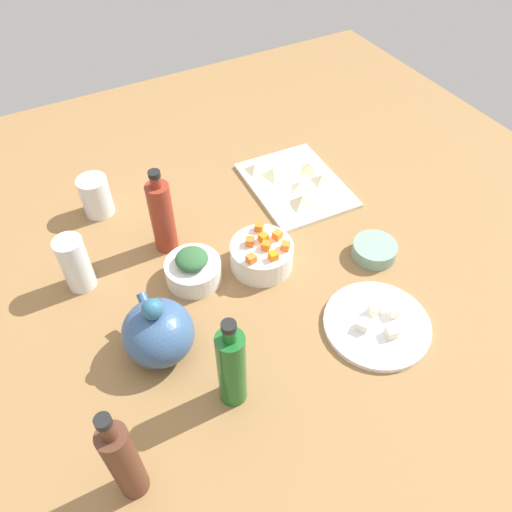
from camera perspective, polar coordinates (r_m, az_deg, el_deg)
The scene contains 31 objects.
tabletop at distance 113.57cm, azimuth 0.00°, elevation -2.23°, with size 190.00×190.00×3.00cm, color olive.
cutting_board at distance 134.16cm, azimuth 4.60°, elevation 8.13°, with size 29.63×22.87×1.00cm, color white.
plate_tofu at distance 105.64cm, azimuth 13.67°, elevation -7.63°, with size 21.87×21.87×1.20cm, color white.
bowl_greens at distance 109.91cm, azimuth -7.19°, elevation -1.73°, with size 12.31×12.31×5.07cm, color white.
bowl_carrots at distance 111.47cm, azimuth 0.65°, elevation 0.07°, with size 14.10×14.10×6.14cm, color white.
bowl_small_side at distance 117.65cm, azimuth 13.41°, elevation 0.67°, with size 10.18×10.18×3.47cm, color gray.
teapot at distance 96.93cm, azimuth -11.18°, elevation -8.52°, with size 15.92×13.68×15.23cm.
bottle_0 at distance 86.91cm, azimuth -2.81°, elevation -12.63°, with size 5.08×5.08×22.47cm.
bottle_1 at distance 81.85cm, azimuth -14.96°, elevation -21.76°, with size 4.66×4.66×24.34cm.
bottle_2 at distance 113.20cm, azimuth -10.73°, elevation 4.53°, with size 5.28×5.28×21.79cm.
drinking_glass_0 at distance 129.28cm, azimuth -17.90°, elevation 6.55°, with size 7.33×7.33×10.19cm, color white.
drinking_glass_1 at distance 111.70cm, azimuth -20.03°, elevation -0.82°, with size 6.10×6.10×13.38cm, color white.
carrot_cube_0 at distance 108.96cm, azimuth -0.62°, elevation 1.69°, with size 1.80×1.80×1.80cm, color orange.
carrot_cube_1 at distance 105.39cm, azimuth -0.56°, elevation -0.32°, with size 1.80×1.80×1.80cm, color orange.
carrot_cube_2 at distance 106.03cm, azimuth 2.00°, elevation 0.02°, with size 1.80×1.80×1.80cm, color orange.
carrot_cube_3 at distance 112.15cm, azimuth 0.35°, elevation 3.33°, with size 1.80×1.80×1.80cm, color orange.
carrot_cube_4 at distance 110.45cm, azimuth 2.46°, elevation 2.42°, with size 1.80×1.80×1.80cm, color orange.
carrot_cube_5 at distance 109.80cm, azimuth 0.84°, elevation 2.13°, with size 1.80×1.80×1.80cm, color orange.
carrot_cube_6 at distance 108.18cm, azimuth 3.39°, elevation 1.16°, with size 1.80×1.80×1.80cm, color orange.
carrot_cube_7 at distance 107.83cm, azimuth 1.26°, elevation 1.06°, with size 1.80×1.80×1.80cm, color orange.
chopped_greens_mound at distance 106.92cm, azimuth -7.39°, elevation -0.31°, with size 7.17×7.08×3.01cm, color #305F35.
tofu_cube_0 at distance 105.65cm, azimuth 13.39°, elevation -5.98°, with size 2.20×2.20×2.20cm, color white.
tofu_cube_1 at distance 103.13cm, azimuth 15.26°, elevation -8.43°, with size 2.20×2.20×2.20cm, color silver.
tofu_cube_2 at distance 106.30cm, azimuth 15.50°, elevation -6.16°, with size 2.20×2.20×2.20cm, color white.
tofu_cube_3 at distance 102.81cm, azimuth 12.17°, elevation -7.74°, with size 2.20×2.20×2.20cm, color white.
dumpling_0 at distance 135.51cm, azimuth 2.01°, elevation 9.61°, with size 5.76×5.20×2.27cm, color beige.
dumpling_1 at distance 137.79cm, azimuth 6.25°, elevation 10.07°, with size 5.12×5.11×2.33cm, color beige.
dumpling_2 at distance 131.67cm, azimuth 5.11°, elevation 8.11°, with size 5.18×4.42×2.19cm, color beige.
dumpling_3 at distance 126.30cm, azimuth 5.32°, elevation 6.37°, with size 5.17×4.71×3.14cm, color beige.
dumpling_4 at distance 137.25cm, azimuth -0.14°, elevation 10.14°, with size 4.70×4.57×2.08cm, color beige.
dumpling_5 at distance 134.31cm, azimuth 7.54°, elevation 8.78°, with size 4.85×4.31×2.27cm, color beige.
Camera 1 is at (-64.85, 35.25, 87.82)cm, focal length 34.88 mm.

